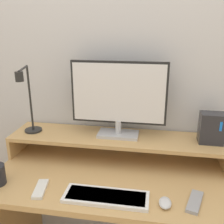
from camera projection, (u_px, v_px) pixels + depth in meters
wall_back at (120, 74)px, 1.60m from camera, size 6.00×0.05×2.50m
desk at (110, 208)px, 1.49m from camera, size 1.25×0.65×0.77m
monitor_shelf at (115, 139)px, 1.55m from camera, size 1.25×0.28×0.14m
monitor at (119, 97)px, 1.48m from camera, size 0.54×0.13×0.44m
desk_lamp at (28, 105)px, 1.50m from camera, size 0.12×0.26×0.41m
router_dock at (211, 128)px, 1.44m from camera, size 0.13×0.10×0.17m
keyboard at (106, 197)px, 1.21m from camera, size 0.40×0.14×0.02m
mouse at (165, 203)px, 1.16m from camera, size 0.06×0.08×0.03m
remote_control at (40, 189)px, 1.27m from camera, size 0.08×0.16×0.02m
remote_secondary at (195, 202)px, 1.18m from camera, size 0.10×0.17×0.02m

